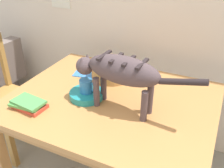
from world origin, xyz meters
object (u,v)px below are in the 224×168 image
at_px(dining_table, 112,110).
at_px(book_stack, 29,104).
at_px(magazine, 95,71).
at_px(wicker_basket, 111,69).
at_px(wooden_chair_near, 3,99).
at_px(coffee_mug, 87,86).
at_px(cat, 120,72).
at_px(saucer_bowl, 87,95).

distance_m(dining_table, book_stack, 0.50).
xyz_separation_m(magazine, wicker_basket, (0.15, -0.03, 0.06)).
height_order(book_stack, wooden_chair_near, wooden_chair_near).
bearing_deg(book_stack, magazine, 78.60).
distance_m(coffee_mug, book_stack, 0.35).
height_order(cat, wooden_chair_near, cat).
relative_size(magazine, wicker_basket, 0.95).
xyz_separation_m(coffee_mug, magazine, (-0.13, 0.33, -0.08)).
relative_size(dining_table, coffee_mug, 10.21).
xyz_separation_m(cat, magazine, (-0.35, 0.35, -0.23)).
xyz_separation_m(saucer_bowl, wooden_chair_near, (-0.85, 0.08, -0.31)).
bearing_deg(book_stack, wooden_chair_near, 152.57).
relative_size(saucer_bowl, book_stack, 1.01).
bearing_deg(wicker_basket, dining_table, -63.79).
relative_size(saucer_bowl, magazine, 0.80).
height_order(dining_table, magazine, magazine).
relative_size(wicker_basket, wooden_chair_near, 0.29).
distance_m(wicker_basket, wooden_chair_near, 0.97).
height_order(dining_table, book_stack, book_stack).
xyz_separation_m(book_stack, wooden_chair_near, (-0.61, 0.32, -0.32)).
relative_size(cat, wooden_chair_near, 0.77).
distance_m(coffee_mug, magazine, 0.37).
relative_size(magazine, book_stack, 1.26).
bearing_deg(saucer_bowl, cat, -3.79).
distance_m(cat, saucer_bowl, 0.31).
relative_size(coffee_mug, book_stack, 0.58).
height_order(saucer_bowl, book_stack, book_stack).
height_order(saucer_bowl, magazine, saucer_bowl).
bearing_deg(wooden_chair_near, wicker_basket, 107.78).
xyz_separation_m(dining_table, book_stack, (-0.39, -0.29, 0.11)).
bearing_deg(magazine, wicker_basket, -21.34).
xyz_separation_m(saucer_bowl, book_stack, (-0.24, -0.24, 0.00)).
xyz_separation_m(cat, book_stack, (-0.47, -0.22, -0.21)).
bearing_deg(coffee_mug, book_stack, -135.99).
bearing_deg(saucer_bowl, wooden_chair_near, 174.73).
height_order(magazine, wooden_chair_near, wooden_chair_near).
height_order(dining_table, coffee_mug, coffee_mug).
height_order(cat, magazine, cat).
xyz_separation_m(dining_table, wooden_chair_near, (-0.99, 0.02, -0.20)).
bearing_deg(dining_table, magazine, 134.66).
bearing_deg(wooden_chair_near, magazine, 112.64).
xyz_separation_m(saucer_bowl, wicker_basket, (0.02, 0.30, 0.04)).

